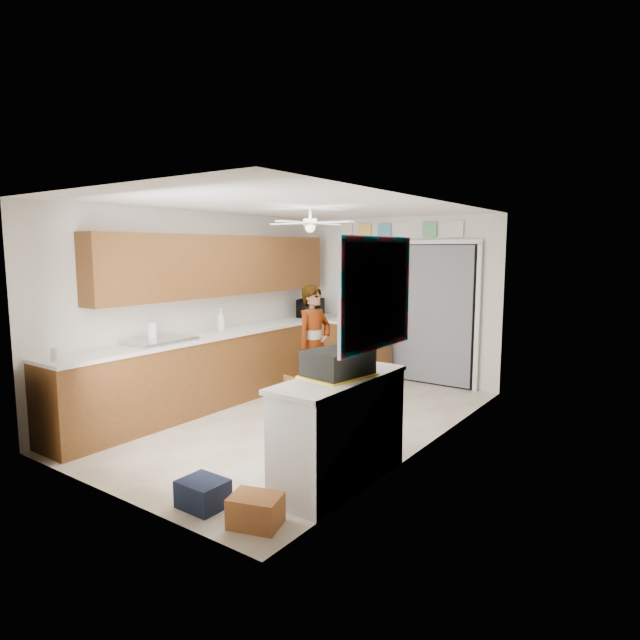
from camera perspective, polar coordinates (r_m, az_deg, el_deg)
The scene contains 39 objects.
floor at distance 6.52m, azimuth -2.07°, elevation -10.46°, with size 5.00×5.00×0.00m, color beige.
ceiling at distance 6.22m, azimuth -2.18°, elevation 12.02°, with size 5.00×5.00×0.00m, color white.
wall_back at distance 8.36m, azimuth 8.38°, elevation 2.23°, with size 3.20×3.20×0.00m, color silver.
wall_front at distance 4.55m, azimuth -21.70°, elevation -2.69°, with size 3.20×3.20×0.00m, color silver.
wall_left at distance 7.32m, azimuth -12.11°, elevation 1.40°, with size 5.00×5.00×0.00m, color silver.
wall_right at distance 5.43m, azimuth 11.39°, elevation -0.70°, with size 5.00×5.00×0.00m, color silver.
left_base_cabinets at distance 7.24m, azimuth -10.32°, elevation -5.05°, with size 0.60×4.80×0.90m, color brown.
left_countertop at distance 7.14m, azimuth -10.35°, elevation -1.38°, with size 0.62×4.80×0.04m, color white.
upper_cabinets at distance 7.31m, azimuth -10.22°, elevation 5.76°, with size 0.32×4.00×0.80m, color brown.
sink_basin at distance 6.49m, azimuth -16.69°, elevation -2.17°, with size 0.50×0.76×0.06m, color silver.
faucet at distance 6.63m, azimuth -17.73°, elevation -1.18°, with size 0.03×0.03×0.22m, color silver.
peninsula_base at distance 8.28m, azimuth 3.60°, elevation -3.35°, with size 1.00×0.60×0.90m, color brown.
peninsula_top at distance 8.20m, azimuth 3.63°, elevation -0.12°, with size 1.04×0.64×0.04m, color white.
back_opening_recess at distance 8.24m, azimuth 9.80°, elevation 0.73°, with size 2.00×0.06×2.10m, color black.
curtain_panel at distance 8.20m, azimuth 9.68°, elevation 0.70°, with size 1.90×0.03×2.05m, color gray.
door_trim_left at distance 8.70m, azimuth 3.65°, elevation 1.18°, with size 0.06×0.04×2.10m, color white.
door_trim_right at distance 7.83m, azimuth 16.45°, elevation 0.17°, with size 0.06×0.04×2.10m, color white.
door_trim_head at distance 8.16m, azimuth 9.88°, elevation 8.19°, with size 2.10×0.04×0.06m, color white.
header_frame_0 at distance 8.59m, azimuth 4.81°, elevation 9.44°, with size 0.22×0.02×0.22m, color #ECD14E.
header_frame_1 at distance 8.42m, azimuth 6.89°, elevation 9.45°, with size 0.22×0.02×0.22m, color #48A0C1.
header_frame_3 at distance 8.08m, azimuth 11.62°, elevation 9.43°, with size 0.22×0.02×0.22m, color #5FA772.
header_frame_4 at distance 7.93m, azimuth 14.30°, elevation 9.39°, with size 0.22×0.02×0.22m, color silver.
route66_sign at distance 8.77m, azimuth 2.81°, elevation 9.42°, with size 0.22×0.02×0.26m, color silver.
right_counter_base at distance 4.71m, azimuth 2.16°, elevation -11.89°, with size 0.50×1.40×0.90m, color white.
right_counter_top at distance 4.58m, azimuth 2.08°, elevation -6.31°, with size 0.54×1.44×0.04m, color white.
abstract_painting at distance 4.50m, azimuth 6.09°, elevation 2.85°, with size 0.03×1.15×0.95m, color #F25977.
ceiling_fan at distance 6.36m, azimuth -1.06°, elevation 10.30°, with size 1.14×1.14×0.24m, color white.
microwave at distance 8.56m, azimuth -1.01°, elevation 1.31°, with size 0.51×0.35×0.28m, color black.
soap_bottle at distance 7.19m, azimuth -10.53°, elevation 0.04°, with size 0.12×0.12×0.30m, color silver.
jar_b at distance 5.80m, azimuth -26.38°, elevation -3.30°, with size 0.08×0.08×0.13m, color silver.
paper_towel_roll at distance 6.52m, azimuth -17.46°, elevation -1.26°, with size 0.11×0.11×0.23m, color white.
suitcase at distance 4.56m, azimuth 1.94°, elevation -4.61°, with size 0.40×0.54×0.23m, color black.
suitcase_rim at distance 4.59m, azimuth 1.93°, elevation -5.95°, with size 0.44×0.58×0.02m, color yellow.
suitcase_lid at distance 4.76m, azimuth 3.88°, elevation -1.05°, with size 0.42×0.03×0.50m, color black.
cardboard_box at distance 4.19m, azimuth -6.88°, elevation -19.53°, with size 0.37×0.28×0.23m, color #AB5E35.
navy_crate at distance 4.51m, azimuth -12.38°, elevation -17.63°, with size 0.36×0.30×0.22m, color black.
cabinet_door_panel at distance 6.15m, azimuth -2.27°, elevation -8.71°, with size 0.39×0.03×0.59m, color brown.
man at distance 6.96m, azimuth -0.64°, elevation -2.67°, with size 0.57×0.37×1.56m, color white.
dog at distance 7.77m, azimuth 2.38°, elevation -6.04°, with size 0.21×0.48×0.38m, color black.
Camera 1 is at (3.78, -4.91, 2.02)m, focal length 30.00 mm.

